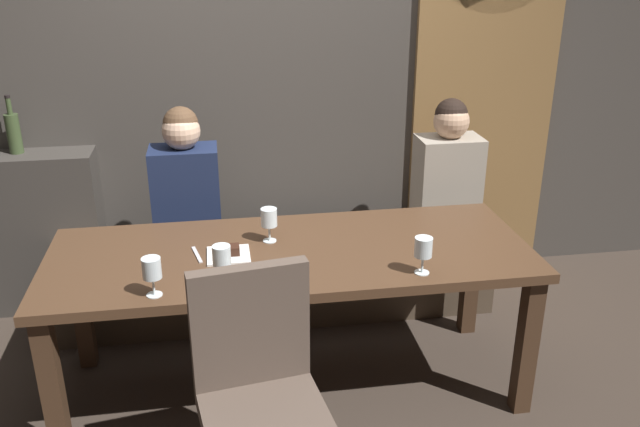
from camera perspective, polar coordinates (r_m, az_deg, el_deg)
name	(u,v)px	position (r m, az deg, el deg)	size (l,w,h in m)	color
ground	(293,384)	(3.44, -2.29, -14.36)	(9.00, 9.00, 0.00)	#382D26
back_wall_tiled	(264,43)	(4.01, -4.83, 14.32)	(6.00, 0.12, 3.00)	#423D38
arched_door	(487,62)	(4.28, 14.07, 12.43)	(0.90, 0.05, 2.55)	olive
back_counter	(5,234)	(4.28, -25.30, -1.57)	(1.10, 0.28, 0.95)	#38342F
dining_table	(291,267)	(3.09, -2.47, -4.62)	(2.20, 0.84, 0.74)	#412B1C
banquette_bench	(278,279)	(3.91, -3.60, -5.58)	(2.50, 0.44, 0.45)	#4A3C2E
chair_near_side	(259,383)	(2.51, -5.26, -14.24)	(0.50, 0.50, 0.98)	#4C3321
diner_redhead	(185,185)	(3.67, -11.42, 2.42)	(0.36, 0.24, 0.81)	#192342
diner_bearded	(448,171)	(3.90, 10.84, 3.57)	(0.36, 0.24, 0.80)	#9E9384
wine_bottle_pale_label	(14,132)	(4.08, -24.71, 6.35)	(0.08, 0.08, 0.33)	#384728
wine_glass_near_right	(152,269)	(2.71, -14.18, -4.63)	(0.08, 0.08, 0.16)	silver
wine_glass_end_left	(269,219)	(3.11, -4.38, -0.47)	(0.08, 0.08, 0.16)	silver
wine_glass_center_front	(423,248)	(2.83, 8.82, -2.94)	(0.08, 0.08, 0.16)	silver
wine_glass_far_left	(222,257)	(2.75, -8.40, -3.66)	(0.08, 0.08, 0.16)	silver
espresso_cup	(256,279)	(2.76, -5.49, -5.57)	(0.12, 0.12, 0.06)	white
dessert_plate	(229,253)	(3.02, -7.76, -3.38)	(0.19, 0.19, 0.05)	white
fork_on_table	(197,255)	(3.05, -10.46, -3.47)	(0.02, 0.17, 0.01)	silver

